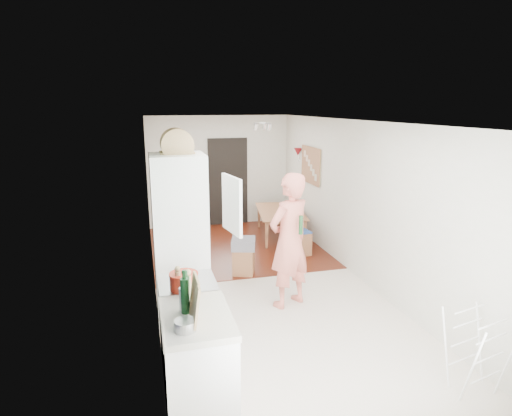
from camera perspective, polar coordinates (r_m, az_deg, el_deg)
name	(u,v)px	position (r m, az deg, el deg)	size (l,w,h in m)	color
room_shell	(260,206)	(6.43, 0.58, 0.32)	(3.20, 7.00, 2.50)	silver
floor	(260,283)	(6.83, 0.55, -9.94)	(3.20, 7.00, 0.01)	beige
wood_floor_overlay	(235,246)	(8.50, -2.80, -5.07)	(3.20, 3.30, 0.01)	#581508
sage_wall_panel	(154,201)	(4.12, -13.38, 0.92)	(0.02, 3.00, 1.30)	slate
tile_splashback	(162,294)	(3.82, -12.44, -11.15)	(0.02, 1.90, 0.50)	black
doorway_recess	(228,182)	(9.84, -3.74, 3.48)	(0.90, 0.04, 2.00)	black
base_cabinet	(198,363)	(4.19, -7.77, -19.84)	(0.60, 0.90, 0.86)	white
worktop	(196,318)	(3.95, -7.98, -14.27)	(0.62, 0.92, 0.06)	beige
range_cooker	(189,323)	(4.82, -8.96, -14.91)	(0.60, 0.60, 0.88)	white
cooker_top	(187,283)	(4.62, -9.17, -9.89)	(0.60, 0.60, 0.04)	#B3B3B5
fridge_housing	(180,239)	(5.52, -10.05, -4.05)	(0.66, 0.66, 2.15)	white
fridge_door	(232,205)	(5.19, -3.25, 0.45)	(0.56, 0.04, 0.70)	white
fridge_interior	(204,201)	(5.43, -7.00, 0.96)	(0.02, 0.52, 0.66)	white
pinboard	(311,165)	(8.65, 7.34, 5.68)	(0.03, 0.90, 0.70)	tan
pinboard_frame	(310,165)	(8.65, 7.25, 5.68)	(0.01, 0.94, 0.74)	#A66A41
wall_sconce	(298,152)	(9.21, 5.61, 7.46)	(0.18, 0.18, 0.16)	maroon
person	(289,229)	(5.78, 4.48, -2.79)	(0.80, 0.53, 2.20)	#D8705F
dining_table	(282,226)	(9.02, 3.43, -2.39)	(1.38, 0.77, 0.49)	#A66A41
dining_chair	(298,231)	(7.94, 5.64, -3.01)	(0.39, 0.39, 0.93)	#A66A41
stool	(244,261)	(7.09, -1.66, -7.14)	(0.33, 0.33, 0.44)	#A66A41
grey_drape	(243,244)	(7.00, -1.69, -4.77)	(0.38, 0.38, 0.17)	slate
drying_rack	(476,353)	(4.82, 27.29, -16.82)	(0.42, 0.38, 0.82)	white
bread_bin	(177,144)	(5.37, -10.54, 8.35)	(0.41, 0.39, 0.22)	tan
red_casserole	(184,281)	(4.41, -9.59, -9.58)	(0.29, 0.29, 0.17)	red
steel_pan	(185,325)	(3.69, -9.42, -15.19)	(0.18, 0.18, 0.09)	#B3B3B5
held_bottle	(301,225)	(5.62, 6.00, -2.26)	(0.05, 0.05, 0.25)	#15401D
bottle_a	(185,296)	(3.91, -9.45, -11.48)	(0.08, 0.08, 0.33)	#15401D
bottle_b	(187,289)	(4.14, -9.22, -10.62)	(0.06, 0.06, 0.25)	#15401D
bottle_c	(184,300)	(3.96, -9.52, -11.96)	(0.09, 0.09, 0.23)	silver
pepper_mill_front	(178,282)	(4.36, -10.35, -9.62)	(0.06, 0.06, 0.21)	tan
pepper_mill_back	(188,286)	(4.23, -9.02, -10.28)	(0.06, 0.06, 0.22)	tan
chopping_boards	(195,300)	(3.73, -8.19, -12.11)	(0.04, 0.30, 0.40)	tan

